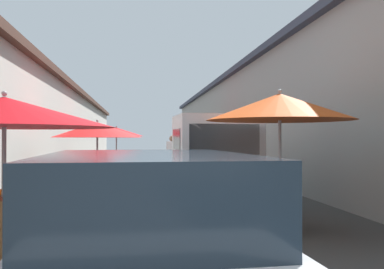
{
  "coord_description": "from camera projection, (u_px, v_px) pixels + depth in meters",
  "views": [
    {
      "loc": [
        -1.38,
        0.72,
        1.57
      ],
      "look_at": [
        11.01,
        -0.9,
        1.69
      ],
      "focal_mm": 39.07,
      "sensor_mm": 36.0,
      "label": 1
    }
  ],
  "objects": [
    {
      "name": "ground",
      "position": [
        158.0,
        183.0,
        14.83
      ],
      "size": [
        90.0,
        90.0,
        0.0
      ],
      "primitive_type": "plane",
      "color": "#3D3A38"
    },
    {
      "name": "building_right_concrete",
      "position": [
        323.0,
        119.0,
        18.02
      ],
      "size": [
        49.8,
        7.5,
        4.81
      ],
      "color": "gray",
      "rests_on": "ground"
    },
    {
      "name": "fruit_stall_near_left",
      "position": [
        2.0,
        129.0,
        5.26
      ],
      "size": [
        2.78,
        2.78,
        2.17
      ],
      "color": "#9E9EA3",
      "rests_on": "ground"
    },
    {
      "name": "fruit_stall_far_left",
      "position": [
        117.0,
        138.0,
        18.4
      ],
      "size": [
        2.39,
        2.39,
        2.13
      ],
      "color": "#9E9EA3",
      "rests_on": "ground"
    },
    {
      "name": "fruit_stall_mid_lane",
      "position": [
        97.0,
        136.0,
        12.03
      ],
      "size": [
        2.58,
        2.58,
        2.12
      ],
      "color": "#9E9EA3",
      "rests_on": "ground"
    },
    {
      "name": "fruit_stall_far_right",
      "position": [
        203.0,
        134.0,
        19.75
      ],
      "size": [
        2.55,
        2.55,
        2.38
      ],
      "color": "#9E9EA3",
      "rests_on": "ground"
    },
    {
      "name": "fruit_stall_near_right",
      "position": [
        279.0,
        120.0,
        7.15
      ],
      "size": [
        2.55,
        2.55,
        2.42
      ],
      "color": "#9E9EA3",
      "rests_on": "ground"
    },
    {
      "name": "hatchback_car",
      "position": [
        147.0,
        249.0,
        3.14
      ],
      "size": [
        3.98,
        2.06,
        1.45
      ],
      "color": "#ADAFB5",
      "rests_on": "ground"
    },
    {
      "name": "delivery_truck",
      "position": [
        209.0,
        161.0,
        9.86
      ],
      "size": [
        5.0,
        2.15,
        2.08
      ],
      "color": "black",
      "rests_on": "ground"
    },
    {
      "name": "vendor_by_crates",
      "position": [
        172.0,
        154.0,
        15.9
      ],
      "size": [
        0.57,
        0.43,
        1.69
      ],
      "color": "#665B4C",
      "rests_on": "ground"
    },
    {
      "name": "parked_scooter",
      "position": [
        245.0,
        169.0,
        15.37
      ],
      "size": [
        1.67,
        0.56,
        1.14
      ],
      "color": "black",
      "rests_on": "ground"
    },
    {
      "name": "plastic_stool",
      "position": [
        133.0,
        173.0,
        15.14
      ],
      "size": [
        0.3,
        0.3,
        0.43
      ],
      "color": "red",
      "rests_on": "ground"
    }
  ]
}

